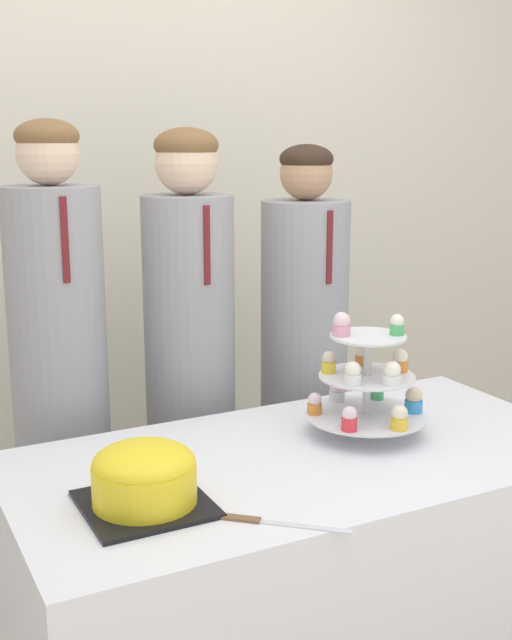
# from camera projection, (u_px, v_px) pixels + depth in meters

# --- Properties ---
(wall_back) EXTENTS (9.00, 0.06, 2.70)m
(wall_back) POSITION_uv_depth(u_px,v_px,m) (128.00, 177.00, 2.95)
(wall_back) COLOR beige
(wall_back) RESTS_ON ground_plane
(table) EXTENTS (1.44, 0.73, 0.74)m
(table) POSITION_uv_depth(u_px,v_px,m) (306.00, 590.00, 2.03)
(table) COLOR white
(table) RESTS_ON ground_plane
(round_cake) EXTENTS (0.26, 0.26, 0.14)m
(round_cake) POSITION_uv_depth(u_px,v_px,m) (144.00, 476.00, 1.65)
(round_cake) COLOR black
(round_cake) RESTS_ON table
(cake_knife) EXTENTS (0.21, 0.19, 0.01)m
(cake_knife) POSITION_uv_depth(u_px,v_px,m) (264.00, 522.00, 1.60)
(cake_knife) COLOR silver
(cake_knife) RESTS_ON table
(cupcake_stand) EXTENTS (0.31, 0.31, 0.32)m
(cupcake_stand) POSITION_uv_depth(u_px,v_px,m) (368.00, 382.00, 2.05)
(cupcake_stand) COLOR silver
(cupcake_stand) RESTS_ON table
(student_0) EXTENTS (0.27, 0.27, 1.54)m
(student_0) POSITION_uv_depth(u_px,v_px,m) (62.00, 411.00, 2.26)
(student_0) COLOR #939399
(student_0) RESTS_ON ground_plane
(student_1) EXTENTS (0.27, 0.28, 1.52)m
(student_1) POSITION_uv_depth(u_px,v_px,m) (191.00, 393.00, 2.43)
(student_1) COLOR #939399
(student_1) RESTS_ON ground_plane
(student_2) EXTENTS (0.28, 0.29, 1.47)m
(student_2) POSITION_uv_depth(u_px,v_px,m) (303.00, 386.00, 2.62)
(student_2) COLOR #939399
(student_2) RESTS_ON ground_plane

